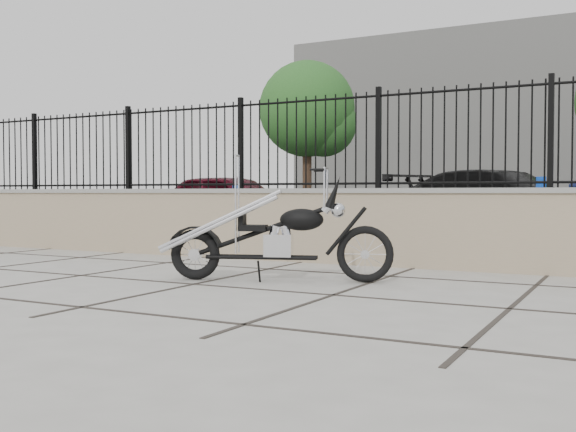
# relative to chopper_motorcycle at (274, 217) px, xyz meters

# --- Properties ---
(ground_plane) EXTENTS (90.00, 90.00, 0.00)m
(ground_plane) POSITION_rel_chopper_motorcycle_xyz_m (-0.59, -0.58, -0.66)
(ground_plane) COLOR #99968E
(ground_plane) RESTS_ON ground
(parking_lot) EXTENTS (30.00, 30.00, 0.00)m
(parking_lot) POSITION_rel_chopper_motorcycle_xyz_m (-0.59, 11.92, -0.66)
(parking_lot) COLOR black
(parking_lot) RESTS_ON ground
(retaining_wall) EXTENTS (14.00, 0.36, 0.96)m
(retaining_wall) POSITION_rel_chopper_motorcycle_xyz_m (-0.59, 1.92, -0.18)
(retaining_wall) COLOR gray
(retaining_wall) RESTS_ON ground_plane
(iron_fence) EXTENTS (14.00, 0.08, 1.20)m
(iron_fence) POSITION_rel_chopper_motorcycle_xyz_m (-0.59, 1.92, 0.90)
(iron_fence) COLOR black
(iron_fence) RESTS_ON retaining_wall
(background_building) EXTENTS (22.00, 6.00, 8.00)m
(background_building) POSITION_rel_chopper_motorcycle_xyz_m (-0.59, 25.92, 3.34)
(background_building) COLOR beige
(background_building) RESTS_ON ground_plane
(chopper_motorcycle) EXTENTS (2.20, 1.09, 1.32)m
(chopper_motorcycle) POSITION_rel_chopper_motorcycle_xyz_m (0.00, 0.00, 0.00)
(chopper_motorcycle) COLOR black
(chopper_motorcycle) RESTS_ON ground_plane
(car_red) EXTENTS (4.08, 2.04, 1.33)m
(car_red) POSITION_rel_chopper_motorcycle_xyz_m (-4.58, 6.35, 0.01)
(car_red) COLOR #430915
(car_red) RESTS_ON parking_lot
(car_black) EXTENTS (4.97, 3.56, 1.34)m
(car_black) POSITION_rel_chopper_motorcycle_xyz_m (1.05, 6.77, 0.01)
(car_black) COLOR black
(car_black) RESTS_ON parking_lot
(bollard_a) EXTENTS (0.14, 0.14, 1.04)m
(bollard_a) POSITION_rel_chopper_motorcycle_xyz_m (-2.97, 3.99, -0.14)
(bollard_a) COLOR #0C25BE
(bollard_a) RESTS_ON ground_plane
(bollard_b) EXTENTS (0.15, 0.15, 1.13)m
(bollard_b) POSITION_rel_chopper_motorcycle_xyz_m (2.07, 3.90, -0.09)
(bollard_b) COLOR #0B34B3
(bollard_b) RESTS_ON ground_plane
(tree_left) EXTENTS (3.40, 3.40, 5.75)m
(tree_left) POSITION_rel_chopper_motorcycle_xyz_m (-7.26, 15.55, 3.37)
(tree_left) COLOR #382619
(tree_left) RESTS_ON ground_plane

